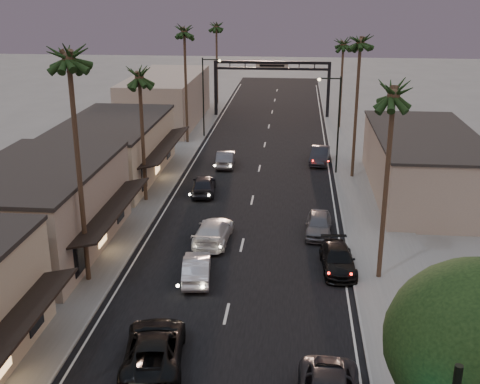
% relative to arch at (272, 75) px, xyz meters
% --- Properties ---
extents(ground, '(200.00, 200.00, 0.00)m').
position_rel_arch_xyz_m(ground, '(0.00, -30.00, -5.53)').
color(ground, slate).
rests_on(ground, ground).
extents(road, '(14.00, 120.00, 0.02)m').
position_rel_arch_xyz_m(road, '(0.00, -25.00, -5.53)').
color(road, black).
rests_on(road, ground).
extents(sidewalk_left, '(5.00, 92.00, 0.12)m').
position_rel_arch_xyz_m(sidewalk_left, '(-9.50, -18.00, -5.47)').
color(sidewalk_left, slate).
rests_on(sidewalk_left, ground).
extents(sidewalk_right, '(5.00, 92.00, 0.12)m').
position_rel_arch_xyz_m(sidewalk_right, '(9.50, -18.00, -5.47)').
color(sidewalk_right, slate).
rests_on(sidewalk_right, ground).
extents(storefront_mid, '(8.00, 14.00, 5.50)m').
position_rel_arch_xyz_m(storefront_mid, '(-13.00, -44.00, -2.78)').
color(storefront_mid, gray).
rests_on(storefront_mid, ground).
extents(storefront_far, '(8.00, 16.00, 5.00)m').
position_rel_arch_xyz_m(storefront_far, '(-13.00, -28.00, -3.03)').
color(storefront_far, '#BAAD8E').
rests_on(storefront_far, ground).
extents(storefront_dist, '(8.00, 20.00, 6.00)m').
position_rel_arch_xyz_m(storefront_dist, '(-13.00, -5.00, -2.53)').
color(storefront_dist, gray).
rests_on(storefront_dist, ground).
extents(building_right, '(8.00, 18.00, 5.00)m').
position_rel_arch_xyz_m(building_right, '(14.00, -30.00, -3.03)').
color(building_right, gray).
rests_on(building_right, ground).
extents(arch, '(15.20, 0.40, 7.27)m').
position_rel_arch_xyz_m(arch, '(0.00, 0.00, 0.00)').
color(arch, black).
rests_on(arch, ground).
extents(streetlight_right, '(2.13, 0.30, 9.00)m').
position_rel_arch_xyz_m(streetlight_right, '(6.92, -25.00, -0.20)').
color(streetlight_right, black).
rests_on(streetlight_right, ground).
extents(streetlight_left, '(2.13, 0.30, 9.00)m').
position_rel_arch_xyz_m(streetlight_left, '(-6.92, -12.00, -0.20)').
color(streetlight_left, black).
rests_on(streetlight_left, ground).
extents(palm_lb, '(3.20, 3.20, 15.20)m').
position_rel_arch_xyz_m(palm_lb, '(-8.60, -48.00, 7.85)').
color(palm_lb, '#38281C').
rests_on(palm_lb, ground).
extents(palm_lc, '(3.20, 3.20, 12.20)m').
position_rel_arch_xyz_m(palm_lc, '(-8.60, -34.00, 4.94)').
color(palm_lc, '#38281C').
rests_on(palm_lc, ground).
extents(palm_ld, '(3.20, 3.20, 14.20)m').
position_rel_arch_xyz_m(palm_ld, '(-8.60, -15.00, 6.88)').
color(palm_ld, '#38281C').
rests_on(palm_ld, ground).
extents(palm_ra, '(3.20, 3.20, 13.20)m').
position_rel_arch_xyz_m(palm_ra, '(8.60, -46.00, 5.91)').
color(palm_ra, '#38281C').
rests_on(palm_ra, ground).
extents(palm_rb, '(3.20, 3.20, 14.20)m').
position_rel_arch_xyz_m(palm_rb, '(8.60, -26.00, 6.88)').
color(palm_rb, '#38281C').
rests_on(palm_rb, ground).
extents(palm_rc, '(3.20, 3.20, 12.20)m').
position_rel_arch_xyz_m(palm_rc, '(8.60, -6.00, 4.94)').
color(palm_rc, '#38281C').
rests_on(palm_rc, ground).
extents(palm_far, '(3.20, 3.20, 13.20)m').
position_rel_arch_xyz_m(palm_far, '(-8.30, 8.00, 5.91)').
color(palm_far, '#38281C').
rests_on(palm_far, ground).
extents(oncoming_pickup, '(3.42, 6.11, 1.61)m').
position_rel_arch_xyz_m(oncoming_pickup, '(-2.81, -55.72, -4.73)').
color(oncoming_pickup, black).
rests_on(oncoming_pickup, ground).
extents(oncoming_silver, '(2.07, 4.61, 1.47)m').
position_rel_arch_xyz_m(oncoming_silver, '(-2.23, -47.17, -4.80)').
color(oncoming_silver, '#9F9FA4').
rests_on(oncoming_silver, ground).
extents(oncoming_white, '(2.48, 5.54, 1.58)m').
position_rel_arch_xyz_m(oncoming_white, '(-2.01, -41.67, -4.74)').
color(oncoming_white, silver).
rests_on(oncoming_white, ground).
extents(oncoming_dgrey, '(2.30, 4.84, 1.60)m').
position_rel_arch_xyz_m(oncoming_dgrey, '(-4.17, -31.78, -4.73)').
color(oncoming_dgrey, black).
rests_on(oncoming_dgrey, ground).
extents(oncoming_grey_far, '(1.84, 4.68, 1.52)m').
position_rel_arch_xyz_m(oncoming_grey_far, '(-3.33, -23.52, -4.78)').
color(oncoming_grey_far, '#505055').
rests_on(oncoming_grey_far, ground).
extents(curbside_black, '(2.30, 4.97, 1.41)m').
position_rel_arch_xyz_m(curbside_black, '(6.20, -45.12, -4.83)').
color(curbside_black, black).
rests_on(curbside_black, ground).
extents(curbside_grey, '(2.03, 4.51, 1.50)m').
position_rel_arch_xyz_m(curbside_grey, '(5.18, -39.62, -4.78)').
color(curbside_grey, '#56575B').
rests_on(curbside_grey, ground).
extents(curbside_far, '(2.22, 4.98, 1.59)m').
position_rel_arch_xyz_m(curbside_far, '(5.78, -21.62, -4.74)').
color(curbside_far, black).
rests_on(curbside_far, ground).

